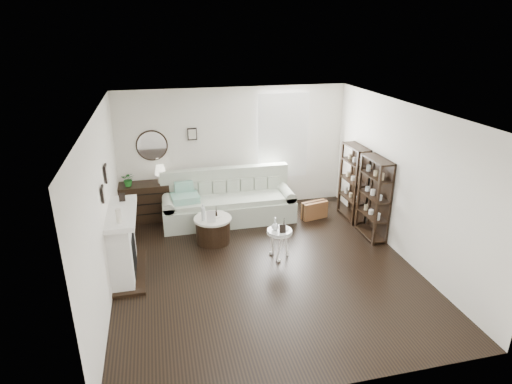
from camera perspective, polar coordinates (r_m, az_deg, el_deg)
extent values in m
plane|color=black|center=(7.53, 1.14, -9.89)|extent=(5.50, 5.50, 0.00)
plane|color=white|center=(6.54, 1.31, 10.76)|extent=(5.50, 5.50, 0.00)
plane|color=white|center=(9.47, -2.94, 5.70)|extent=(5.00, 0.00, 5.00)
plane|color=white|center=(4.61, 9.97, -12.68)|extent=(5.00, 0.00, 5.00)
plane|color=white|center=(6.79, -19.70, -2.07)|extent=(0.00, 5.50, 5.50)
plane|color=white|center=(7.89, 19.10, 1.27)|extent=(0.00, 5.50, 5.50)
cube|color=white|center=(9.64, 3.55, 7.51)|extent=(1.00, 0.02, 1.80)
cube|color=white|center=(9.58, 3.65, 7.42)|extent=(1.15, 0.02, 1.90)
cylinder|color=silver|center=(9.25, -13.71, 6.02)|extent=(0.60, 0.03, 0.60)
cube|color=black|center=(9.23, -8.51, 7.65)|extent=(0.20, 0.03, 0.26)
cube|color=white|center=(7.37, -17.40, -6.77)|extent=(0.34, 1.20, 1.10)
cube|color=black|center=(7.44, -17.04, -7.77)|extent=(0.30, 0.65, 0.70)
cube|color=white|center=(7.13, -17.50, -2.69)|extent=(0.44, 1.35, 0.08)
cube|color=black|center=(7.62, -16.36, -10.21)|extent=(0.50, 1.40, 0.05)
cylinder|color=beige|center=(6.65, -17.85, -3.05)|extent=(0.08, 0.08, 0.22)
cube|color=black|center=(7.45, -17.43, -0.69)|extent=(0.10, 0.03, 0.14)
cube|color=black|center=(6.65, -19.75, -0.23)|extent=(0.03, 0.18, 0.24)
cube|color=black|center=(7.22, -19.38, 2.36)|extent=(0.03, 0.22, 0.28)
cube|color=black|center=(9.26, 12.86, 1.23)|extent=(0.30, 0.80, 1.60)
cylinder|color=#C7B288|center=(9.14, 13.27, -0.96)|extent=(0.08, 0.08, 0.11)
cylinder|color=#C7B288|center=(9.35, 12.61, -0.39)|extent=(0.08, 0.08, 0.11)
cylinder|color=#C7B288|center=(9.56, 11.97, 0.15)|extent=(0.08, 0.08, 0.11)
cylinder|color=#C7B288|center=(9.00, 13.48, 1.40)|extent=(0.08, 0.08, 0.11)
cylinder|color=#C7B288|center=(9.21, 12.80, 1.92)|extent=(0.08, 0.08, 0.11)
cylinder|color=#C7B288|center=(9.42, 12.16, 2.42)|extent=(0.08, 0.08, 0.11)
cylinder|color=#C7B288|center=(8.87, 13.70, 3.83)|extent=(0.08, 0.08, 0.11)
cylinder|color=#C7B288|center=(9.09, 13.01, 4.30)|extent=(0.08, 0.08, 0.11)
cylinder|color=#C7B288|center=(9.30, 12.35, 4.75)|extent=(0.08, 0.08, 0.11)
cube|color=black|center=(8.52, 15.43, -0.82)|extent=(0.30, 0.80, 1.60)
cylinder|color=#C7B288|center=(8.41, 15.92, -3.22)|extent=(0.08, 0.08, 0.11)
cylinder|color=#C7B288|center=(8.61, 15.13, -2.55)|extent=(0.08, 0.08, 0.11)
cylinder|color=#C7B288|center=(8.81, 14.39, -1.92)|extent=(0.08, 0.08, 0.11)
cylinder|color=#C7B288|center=(8.26, 16.19, -0.69)|extent=(0.08, 0.08, 0.11)
cylinder|color=#C7B288|center=(8.46, 15.39, -0.08)|extent=(0.08, 0.08, 0.11)
cylinder|color=#C7B288|center=(8.67, 14.63, 0.51)|extent=(0.08, 0.08, 0.11)
cylinder|color=#C7B288|center=(8.12, 16.48, 1.92)|extent=(0.08, 0.08, 0.11)
cylinder|color=#C7B288|center=(8.33, 15.66, 2.49)|extent=(0.08, 0.08, 0.11)
cylinder|color=#C7B288|center=(8.54, 14.88, 3.02)|extent=(0.08, 0.08, 0.11)
cube|color=beige|center=(9.11, -3.67, -2.51)|extent=(2.75, 0.95, 0.44)
cube|color=beige|center=(8.97, -3.67, -0.98)|extent=(2.38, 0.76, 0.11)
cube|color=beige|center=(9.29, -4.12, 0.78)|extent=(2.75, 0.21, 0.85)
cube|color=beige|center=(8.99, -11.54, -2.89)|extent=(0.23, 0.90, 0.55)
cube|color=beige|center=(9.36, 3.88, -1.50)|extent=(0.23, 0.90, 0.55)
cube|color=#238159|center=(8.82, -9.43, -0.79)|extent=(0.59, 0.50, 0.14)
cube|color=brown|center=(9.29, 7.80, -2.40)|extent=(0.59, 0.30, 0.38)
cube|color=black|center=(9.38, -14.45, -1.26)|extent=(1.21, 0.50, 0.81)
cube|color=black|center=(9.21, -14.36, -2.91)|extent=(1.16, 0.01, 0.02)
cube|color=black|center=(9.12, -14.48, -1.64)|extent=(1.16, 0.01, 0.02)
cube|color=black|center=(9.04, -14.61, -0.35)|extent=(1.16, 0.01, 0.01)
imported|color=#1A5C1C|center=(9.16, -16.65, 1.65)|extent=(0.30, 0.27, 0.30)
cylinder|color=black|center=(8.27, -5.74, -5.13)|extent=(0.66, 0.66, 0.46)
cylinder|color=beige|center=(8.16, -5.80, -3.57)|extent=(0.72, 0.72, 0.04)
cylinder|color=white|center=(7.57, 3.16, -5.17)|extent=(0.44, 0.44, 0.03)
cylinder|color=white|center=(7.59, 3.16, -5.43)|extent=(0.45, 0.45, 0.02)
cylinder|color=white|center=(7.69, 3.12, -6.99)|extent=(0.04, 0.04, 0.51)
cylinder|color=silver|center=(7.99, -7.04, -2.72)|extent=(0.08, 0.08, 0.33)
cube|color=silver|center=(7.94, -6.01, -3.28)|extent=(0.17, 0.06, 0.22)
cube|color=black|center=(7.43, 3.57, -4.93)|extent=(0.12, 0.06, 0.15)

